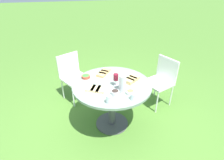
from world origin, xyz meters
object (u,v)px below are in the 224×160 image
at_px(chair_near_left, 162,78).
at_px(wine_glass, 116,78).
at_px(water_pitcher, 123,83).
at_px(chair_near_right, 73,74).
at_px(dining_table, 112,91).

bearing_deg(chair_near_left, wine_glass, 22.59).
relative_size(chair_near_left, wine_glass, 4.95).
distance_m(water_pitcher, wine_glass, 0.16).
xyz_separation_m(water_pitcher, wine_glass, (0.05, -0.15, 0.01)).
distance_m(chair_near_left, chair_near_right, 1.65).
distance_m(dining_table, wine_glass, 0.27).
xyz_separation_m(chair_near_left, water_pitcher, (0.93, 0.56, 0.36)).
bearing_deg(dining_table, water_pitcher, 111.49).
height_order(chair_near_right, water_pitcher, water_pitcher).
bearing_deg(water_pitcher, dining_table, -68.51).
xyz_separation_m(chair_near_left, chair_near_right, (1.54, -0.60, 0.00)).
relative_size(chair_near_left, chair_near_right, 1.00).
xyz_separation_m(chair_near_right, water_pitcher, (-0.61, 1.16, 0.36)).
bearing_deg(chair_near_right, water_pitcher, 117.68).
xyz_separation_m(dining_table, chair_near_left, (-1.02, -0.34, -0.11)).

